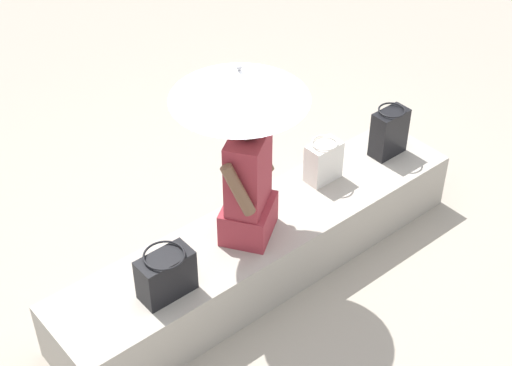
% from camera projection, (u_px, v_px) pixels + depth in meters
% --- Properties ---
extents(ground_plane, '(14.00, 14.00, 0.00)m').
position_uv_depth(ground_plane, '(263.00, 271.00, 4.97)').
color(ground_plane, '#9E9384').
extents(stone_bench, '(2.83, 0.59, 0.40)m').
position_uv_depth(stone_bench, '(263.00, 248.00, 4.85)').
color(stone_bench, '#A8A093').
rests_on(stone_bench, ground).
extents(person_seated, '(0.50, 0.43, 0.90)m').
position_uv_depth(person_seated, '(248.00, 182.00, 4.42)').
color(person_seated, '#992D38').
rests_on(person_seated, stone_bench).
extents(parasol, '(0.77, 0.77, 1.13)m').
position_uv_depth(parasol, '(239.00, 85.00, 4.06)').
color(parasol, '#B7B7BC').
rests_on(parasol, stone_bench).
extents(handbag_black, '(0.23, 0.17, 0.29)m').
position_uv_depth(handbag_black, '(323.00, 161.00, 4.99)').
color(handbag_black, silver).
rests_on(handbag_black, stone_bench).
extents(tote_bag_canvas, '(0.31, 0.23, 0.29)m').
position_uv_depth(tote_bag_canvas, '(166.00, 274.00, 4.19)').
color(tote_bag_canvas, black).
rests_on(tote_bag_canvas, stone_bench).
extents(shoulder_bag_spare, '(0.25, 0.18, 0.35)m').
position_uv_depth(shoulder_bag_spare, '(389.00, 132.00, 5.20)').
color(shoulder_bag_spare, black).
rests_on(shoulder_bag_spare, stone_bench).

